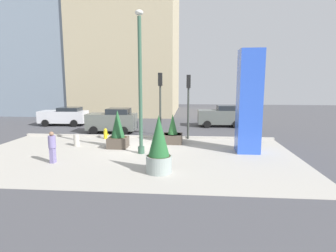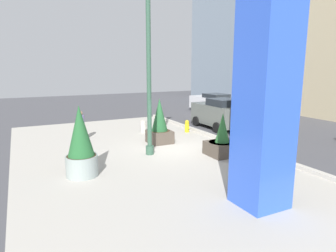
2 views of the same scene
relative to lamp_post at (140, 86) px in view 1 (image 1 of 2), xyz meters
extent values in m
plane|color=#47474C|center=(-0.45, 5.33, -3.78)|extent=(60.00, 60.00, 0.00)
cube|color=#ADA89E|center=(-0.45, -0.67, -3.78)|extent=(18.00, 10.00, 0.02)
cube|color=#B7B2A8|center=(-0.45, 4.45, -3.70)|extent=(18.00, 0.24, 0.16)
cylinder|color=#335642|center=(0.00, 0.00, -3.58)|extent=(0.36, 0.36, 0.40)
cylinder|color=#335642|center=(0.00, 0.00, -0.07)|extent=(0.20, 0.20, 7.42)
ellipsoid|color=silver|center=(0.00, 0.00, 3.82)|extent=(0.44, 0.44, 0.28)
cube|color=blue|center=(6.02, 0.83, -0.89)|extent=(1.27, 1.27, 5.78)
cube|color=#4C4238|center=(1.58, 2.82, -3.47)|extent=(1.25, 1.25, 0.61)
cylinder|color=#382819|center=(1.58, 2.82, -3.19)|extent=(1.18, 1.18, 0.04)
cone|color=#2D6B33|center=(1.58, 2.82, -2.51)|extent=(0.64, 0.64, 1.31)
cube|color=#4C4238|center=(-1.67, 1.28, -3.45)|extent=(1.15, 1.15, 0.65)
cylinder|color=#382819|center=(-1.67, 1.28, -3.15)|extent=(1.09, 1.09, 0.04)
cone|color=#1E4C28|center=(-1.67, 1.28, -2.29)|extent=(0.83, 0.83, 1.67)
cylinder|color=gray|center=(1.40, -3.27, -3.39)|extent=(1.15, 1.15, 0.77)
cylinder|color=#382819|center=(1.40, -3.27, -3.03)|extent=(1.05, 1.05, 0.04)
cone|color=#235B2D|center=(1.40, -3.27, -2.09)|extent=(0.94, 0.94, 1.82)
cylinder|color=gold|center=(-3.27, 3.85, -3.51)|extent=(0.26, 0.26, 0.55)
sphere|color=gold|center=(-3.27, 3.85, -3.15)|extent=(0.24, 0.24, 0.24)
cylinder|color=gold|center=(-3.10, 3.85, -3.48)|extent=(0.12, 0.10, 0.10)
cylinder|color=#B2ADA3|center=(-4.38, 1.47, -3.41)|extent=(0.36, 0.36, 0.75)
cylinder|color=#333833|center=(2.57, 4.30, -1.99)|extent=(0.14, 0.14, 3.58)
cube|color=black|center=(2.57, 4.30, 0.25)|extent=(0.28, 0.32, 0.90)
sphere|color=red|center=(2.57, 4.47, -0.02)|extent=(0.18, 0.18, 0.18)
cylinder|color=#333833|center=(0.59, 4.43, -1.92)|extent=(0.14, 0.14, 3.73)
cube|color=black|center=(0.59, 4.43, 0.40)|extent=(0.28, 0.32, 0.90)
sphere|color=green|center=(0.59, 4.60, 0.67)|extent=(0.18, 0.18, 0.18)
cube|color=#565B56|center=(5.40, 10.18, -2.90)|extent=(4.12, 1.93, 1.22)
cube|color=#1E2328|center=(6.01, 10.21, -2.07)|extent=(1.89, 1.63, 0.43)
cylinder|color=black|center=(4.18, 9.25, -3.46)|extent=(0.65, 0.25, 0.64)
cylinder|color=black|center=(4.11, 11.01, -3.46)|extent=(0.65, 0.25, 0.64)
cylinder|color=black|center=(6.69, 9.36, -3.46)|extent=(0.65, 0.25, 0.64)
cylinder|color=black|center=(6.62, 11.11, -3.46)|extent=(0.65, 0.25, 0.64)
cube|color=#565B56|center=(-3.49, 6.25, -2.88)|extent=(3.84, 1.75, 1.25)
cube|color=#1E2328|center=(-2.92, 6.25, -2.05)|extent=(1.73, 1.53, 0.42)
cylinder|color=black|center=(-4.68, 5.40, -3.46)|extent=(0.64, 0.23, 0.64)
cylinder|color=black|center=(-4.67, 7.13, -3.46)|extent=(0.64, 0.23, 0.64)
cylinder|color=black|center=(-2.32, 5.38, -3.46)|extent=(0.64, 0.23, 0.64)
cylinder|color=black|center=(-2.30, 7.10, -3.46)|extent=(0.64, 0.23, 0.64)
cube|color=silver|center=(-9.07, 9.65, -2.97)|extent=(4.32, 1.90, 1.07)
cube|color=#1E2328|center=(-8.43, 9.67, -2.27)|extent=(1.97, 1.60, 0.33)
cylinder|color=black|center=(-10.36, 8.73, -3.46)|extent=(0.65, 0.24, 0.64)
cylinder|color=black|center=(-10.42, 10.47, -3.46)|extent=(0.65, 0.24, 0.64)
cylinder|color=black|center=(-7.72, 8.83, -3.46)|extent=(0.65, 0.24, 0.64)
cylinder|color=black|center=(-7.79, 10.57, -3.46)|extent=(0.65, 0.24, 0.64)
cube|color=slate|center=(-4.04, -2.24, -3.39)|extent=(0.22, 0.30, 0.79)
cylinder|color=slate|center=(-4.04, -2.24, -2.70)|extent=(0.39, 0.39, 0.59)
sphere|color=#8C664C|center=(-4.04, -2.24, -2.29)|extent=(0.21, 0.21, 0.21)
cube|color=tan|center=(-5.27, 22.07, 8.17)|extent=(11.93, 13.93, 23.90)
cube|color=gray|center=(-13.27, 21.44, 6.13)|extent=(17.37, 12.13, 19.81)
camera|label=1|loc=(2.83, -15.18, 0.23)|focal=29.90mm
camera|label=2|loc=(12.02, -5.13, 0.14)|focal=31.96mm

